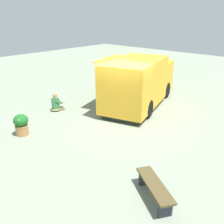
% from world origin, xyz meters
% --- Properties ---
extents(ground_plane, '(40.00, 40.00, 0.00)m').
position_xyz_m(ground_plane, '(0.00, 0.00, 0.00)').
color(ground_plane, gray).
extents(food_truck, '(3.51, 5.85, 2.38)m').
position_xyz_m(food_truck, '(0.63, -2.10, 1.14)').
color(food_truck, gold).
rests_on(food_truck, ground_plane).
extents(person_customer, '(0.59, 0.79, 0.83)m').
position_xyz_m(person_customer, '(3.08, 1.16, 0.30)').
color(person_customer, olive).
rests_on(person_customer, ground_plane).
extents(planter_flowering_near, '(0.55, 0.55, 0.83)m').
position_xyz_m(planter_flowering_near, '(1.94, 3.61, 0.44)').
color(planter_flowering_near, '#AD7945').
rests_on(planter_flowering_near, ground_plane).
extents(plaza_bench, '(1.51, 1.17, 0.46)m').
position_xyz_m(plaza_bench, '(-3.83, 3.27, 0.34)').
color(plaza_bench, '#4E4225').
rests_on(plaza_bench, ground_plane).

